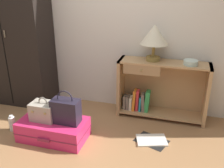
{
  "coord_description": "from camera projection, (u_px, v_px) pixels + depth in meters",
  "views": [
    {
      "loc": [
        1.01,
        -1.75,
        1.7
      ],
      "look_at": [
        0.25,
        0.9,
        0.55
      ],
      "focal_mm": 40.58,
      "sensor_mm": 36.0,
      "label": 1
    }
  ],
  "objects": [
    {
      "name": "ground_plane",
      "position": [
        62.0,
        167.0,
        2.47
      ],
      "size": [
        9.0,
        9.0,
        0.0
      ],
      "primitive_type": "plane",
      "color": "#9E7047"
    },
    {
      "name": "wardrobe",
      "position": [
        13.0,
        30.0,
        3.45
      ],
      "size": [
        1.01,
        0.47,
        2.1
      ],
      "color": "black",
      "rests_on": "ground_plane"
    },
    {
      "name": "open_book_on_floor",
      "position": [
        152.0,
        140.0,
        2.86
      ],
      "size": [
        0.41,
        0.35,
        0.02
      ],
      "color": "white",
      "rests_on": "ground_plane"
    },
    {
      "name": "suitcase_large",
      "position": [
        54.0,
        129.0,
        2.88
      ],
      "size": [
        0.76,
        0.44,
        0.23
      ],
      "color": "#DB2860",
      "rests_on": "ground_plane"
    },
    {
      "name": "train_case",
      "position": [
        44.0,
        111.0,
        2.83
      ],
      "size": [
        0.28,
        0.22,
        0.27
      ],
      "color": "#A89E8E",
      "rests_on": "suitcase_large"
    },
    {
      "name": "bottle",
      "position": [
        12.0,
        123.0,
        3.03
      ],
      "size": [
        0.07,
        0.07,
        0.2
      ],
      "color": "white",
      "rests_on": "ground_plane"
    },
    {
      "name": "bookshelf",
      "position": [
        158.0,
        90.0,
        3.27
      ],
      "size": [
        1.13,
        0.32,
        0.76
      ],
      "color": "tan",
      "rests_on": "ground_plane"
    },
    {
      "name": "bowl",
      "position": [
        191.0,
        63.0,
        2.98
      ],
      "size": [
        0.17,
        0.17,
        0.06
      ],
      "primitive_type": "cylinder",
      "color": "silver",
      "rests_on": "bookshelf"
    },
    {
      "name": "table_lamp",
      "position": [
        154.0,
        36.0,
        3.03
      ],
      "size": [
        0.34,
        0.34,
        0.44
      ],
      "color": "olive",
      "rests_on": "bookshelf"
    },
    {
      "name": "back_wall",
      "position": [
        106.0,
        12.0,
        3.3
      ],
      "size": [
        6.4,
        0.1,
        2.6
      ],
      "primitive_type": "cube",
      "color": "silver",
      "rests_on": "ground_plane"
    },
    {
      "name": "handbag",
      "position": [
        66.0,
        111.0,
        2.76
      ],
      "size": [
        0.31,
        0.17,
        0.38
      ],
      "color": "#231E2D",
      "rests_on": "suitcase_large"
    }
  ]
}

